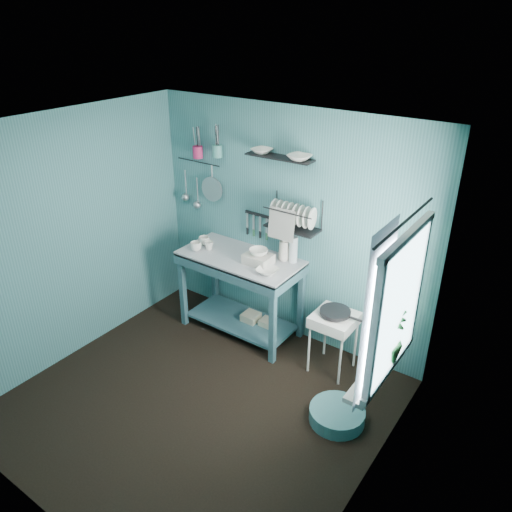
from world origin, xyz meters
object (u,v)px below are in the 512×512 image
Objects in this scene: work_counter at (241,294)px; mug_left at (196,246)px; storage_tin_small at (267,327)px; water_bottle at (293,249)px; dish_rack at (293,214)px; hotplate_stand at (333,342)px; frying_pan at (335,312)px; utensil_cup_magenta at (198,152)px; colander at (212,189)px; utensil_cup_teal at (217,151)px; wash_tub at (258,259)px; floor_basin at (337,415)px; mug_mid at (209,246)px; potted_plant at (384,336)px; storage_tin_large at (251,322)px; soap_bottle at (284,247)px; mug_right at (204,241)px.

mug_left reaches higher than work_counter.
water_bottle is at bearing 32.47° from storage_tin_small.
dish_rack reaches higher than storage_tin_small.
hotplate_stand is 1.17× the size of dish_rack.
utensil_cup_magenta is at bearing 172.11° from frying_pan.
storage_tin_small is at bearing -12.03° from colander.
colander is (-0.12, 0.03, -0.45)m from utensil_cup_teal.
wash_tub is 0.57× the size of floor_basin.
utensil_cup_teal reaches higher than frying_pan.
hotplate_stand is at bearing -0.29° from wash_tub.
wash_tub reaches higher than mug_mid.
wash_tub is at bearing 157.97° from potted_plant.
mug_mid is 0.64m from colander.
utensil_cup_magenta is (-0.26, 0.40, 0.91)m from mug_left.
water_bottle is 2.15× the size of utensil_cup_teal.
mug_mid reaches higher than floor_basin.
colander is (-1.74, 0.29, 0.81)m from frying_pan.
storage_tin_large is (0.68, -0.22, -1.38)m from colander.
soap_bottle is at bearing 21.80° from mug_left.
wash_tub is 1.23m from utensil_cup_teal.
dish_rack is 2.50× the size of storage_tin_large.
potted_plant is at bearing -15.32° from mug_mid.
mug_mid is at bearing -26.57° from mug_right.
potted_plant is at bearing -27.86° from dish_rack.
floor_basin is (2.02, -0.48, -0.92)m from mug_left.
storage_tin_small is at bearing -175.78° from hotplate_stand.
soap_bottle is 0.60× the size of potted_plant.
storage_tin_large is at bearing -18.45° from utensil_cup_teal.
frying_pan is at bearing 0.00° from hotplate_stand.
soap_bottle is at bearing 143.13° from floor_basin.
mug_right is at bearing -174.29° from storage_tin_small.
soap_bottle is (0.92, 0.20, 0.10)m from mug_right.
mug_left is at bearing -175.28° from frying_pan.
mug_left is 1.07m from storage_tin_large.
storage_tin_large is at bearing -12.65° from utensil_cup_magenta.
mug_right is at bearing -167.74° from soap_bottle.
mug_right reaches higher than storage_tin_large.
mug_mid is at bearing -58.04° from colander.
potted_plant is (1.46, -0.88, -0.00)m from soap_bottle.
wash_tub is at bearing -116.57° from storage_tin_small.
mug_right is 2.47m from potted_plant.
water_bottle is 0.79m from frying_pan.
dish_rack reaches higher than storage_tin_large.
mug_mid is at bearing -168.37° from storage_tin_small.
soap_bottle reaches higher than mug_left.
soap_bottle reaches higher than wash_tub.
frying_pan is 1.04m from storage_tin_small.
utensil_cup_teal is at bearing 105.93° from mug_mid.
mug_mid is at bearing 163.18° from floor_basin.
soap_bottle is 1.24m from utensil_cup_teal.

